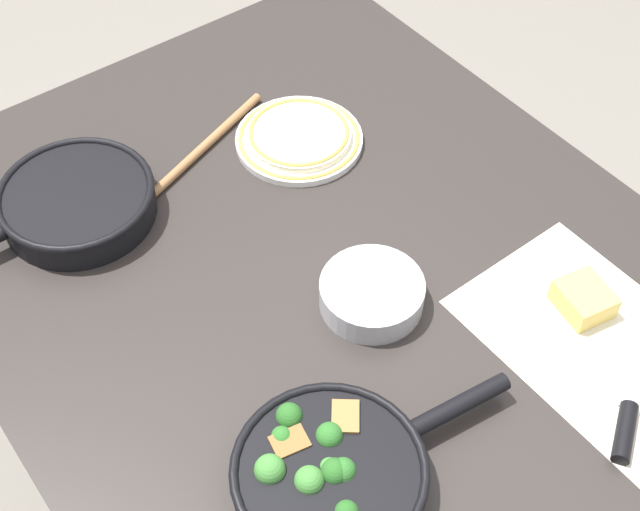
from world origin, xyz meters
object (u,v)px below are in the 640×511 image
object	(u,v)px
dinner_plate_stack	(299,137)
prep_bowl_steel	(372,294)
cheese_block	(583,299)
skillet_broccoli	(330,471)
skillet_eggs	(75,202)
grater_knife	(631,397)
wooden_spoon	(166,181)

from	to	relation	value
dinner_plate_stack	prep_bowl_steel	distance (m)	0.36
prep_bowl_steel	cheese_block	bearing A→B (deg)	51.28
cheese_block	skillet_broccoli	bearing A→B (deg)	-90.46
cheese_block	skillet_eggs	bearing A→B (deg)	-140.67
grater_knife	dinner_plate_stack	xyz separation A→B (m)	(-0.67, -0.05, 0.00)
skillet_broccoli	prep_bowl_steel	distance (m)	0.29
skillet_broccoli	skillet_eggs	world-z (taller)	skillet_broccoli
wooden_spoon	prep_bowl_steel	distance (m)	0.40
skillet_eggs	grater_knife	xyz separation A→B (m)	(0.75, 0.43, -0.02)
skillet_eggs	prep_bowl_steel	bearing A→B (deg)	122.44
skillet_broccoli	cheese_block	size ratio (longest dim) A/B	4.49
wooden_spoon	grater_knife	world-z (taller)	grater_knife
grater_knife	prep_bowl_steel	bearing A→B (deg)	84.91
skillet_broccoli	skillet_eggs	size ratio (longest dim) A/B	1.01
skillet_eggs	cheese_block	xyz separation A→B (m)	(0.60, 0.49, -0.01)
skillet_broccoli	dinner_plate_stack	world-z (taller)	skillet_broccoli
skillet_broccoli	prep_bowl_steel	world-z (taller)	skillet_broccoli
wooden_spoon	prep_bowl_steel	world-z (taller)	prep_bowl_steel
grater_knife	dinner_plate_stack	size ratio (longest dim) A/B	1.18
grater_knife	cheese_block	bearing A→B (deg)	33.64
skillet_eggs	prep_bowl_steel	world-z (taller)	skillet_eggs
cheese_block	dinner_plate_stack	distance (m)	0.54
prep_bowl_steel	skillet_broccoli	bearing A→B (deg)	-49.65
wooden_spoon	dinner_plate_stack	size ratio (longest dim) A/B	1.85
dinner_plate_stack	prep_bowl_steel	bearing A→B (deg)	-19.26
skillet_eggs	dinner_plate_stack	xyz separation A→B (m)	(0.07, 0.38, -0.01)
skillet_broccoli	cheese_block	distance (m)	0.45
wooden_spoon	cheese_block	world-z (taller)	cheese_block
grater_knife	prep_bowl_steel	size ratio (longest dim) A/B	1.69
cheese_block	dinner_plate_stack	size ratio (longest dim) A/B	0.40
cheese_block	dinner_plate_stack	bearing A→B (deg)	-167.42
skillet_broccoli	wooden_spoon	distance (m)	0.58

